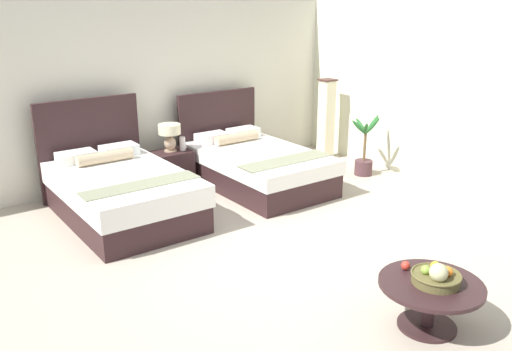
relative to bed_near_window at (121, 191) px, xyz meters
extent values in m
cube|color=#AEA18E|center=(1.05, -2.01, -0.35)|extent=(10.19, 10.15, 0.02)
cube|color=beige|center=(1.05, 1.27, 0.99)|extent=(10.19, 0.12, 2.66)
cube|color=beige|center=(4.34, -1.61, 0.99)|extent=(0.12, 5.75, 2.66)
cube|color=#301C1E|center=(0.00, -0.09, -0.17)|extent=(1.35, 2.09, 0.33)
cube|color=white|center=(0.00, -0.09, 0.13)|extent=(1.39, 2.13, 0.27)
cube|color=#301C1E|center=(0.00, 0.99, 0.35)|extent=(1.42, 0.06, 1.37)
cube|color=white|center=(-0.29, 0.70, 0.33)|extent=(0.48, 0.30, 0.14)
cube|color=white|center=(0.30, 0.69, 0.33)|extent=(0.48, 0.30, 0.14)
cylinder|color=tan|center=(0.00, 0.46, 0.34)|extent=(0.74, 0.15, 0.15)
cube|color=gray|center=(0.00, -0.65, 0.27)|extent=(1.40, 0.33, 0.01)
cube|color=#301C1E|center=(2.09, -0.09, -0.17)|extent=(1.32, 2.15, 0.34)
cube|color=white|center=(2.09, -0.09, 0.10)|extent=(1.36, 2.19, 0.20)
cube|color=#301C1E|center=(2.09, 1.02, 0.29)|extent=(1.40, 0.06, 1.26)
cube|color=white|center=(1.80, 0.73, 0.27)|extent=(0.47, 0.30, 0.14)
cube|color=white|center=(2.38, 0.73, 0.27)|extent=(0.47, 0.30, 0.14)
cylinder|color=tan|center=(2.09, 0.49, 0.28)|extent=(0.72, 0.15, 0.15)
cube|color=gray|center=(2.09, -0.71, 0.21)|extent=(1.38, 0.37, 0.01)
cube|color=#301C1E|center=(1.08, 0.69, -0.08)|extent=(0.56, 0.41, 0.52)
sphere|color=tan|center=(1.08, 0.47, 0.00)|extent=(0.02, 0.02, 0.02)
cylinder|color=tan|center=(1.08, 0.71, 0.19)|extent=(0.18, 0.18, 0.02)
ellipsoid|color=tan|center=(1.08, 0.71, 0.30)|extent=(0.17, 0.17, 0.20)
cylinder|color=#99844C|center=(1.08, 0.71, 0.42)|extent=(0.02, 0.02, 0.04)
cylinder|color=beige|center=(1.08, 0.71, 0.51)|extent=(0.32, 0.32, 0.14)
cylinder|color=silver|center=(1.25, 0.65, 0.28)|extent=(0.09, 0.09, 0.19)
torus|color=silver|center=(1.25, 0.65, 0.38)|extent=(0.08, 0.08, 0.01)
cylinder|color=#301C1E|center=(1.11, -3.84, -0.33)|extent=(0.49, 0.49, 0.02)
cylinder|color=#301C1E|center=(1.11, -3.84, -0.15)|extent=(0.10, 0.10, 0.39)
cylinder|color=#301C1E|center=(1.11, -3.84, 0.06)|extent=(0.86, 0.86, 0.04)
cylinder|color=brown|center=(1.13, -3.86, 0.12)|extent=(0.39, 0.39, 0.08)
torus|color=brown|center=(1.13, -3.86, 0.16)|extent=(0.41, 0.41, 0.02)
sphere|color=gold|center=(1.19, -3.80, 0.19)|extent=(0.08, 0.08, 0.08)
sphere|color=#81A63C|center=(1.07, -3.79, 0.19)|extent=(0.08, 0.08, 0.08)
sphere|color=#BEBD88|center=(1.07, -3.92, 0.23)|extent=(0.15, 0.15, 0.15)
sphere|color=orange|center=(1.19, -3.92, 0.20)|extent=(0.08, 0.08, 0.08)
sphere|color=red|center=(1.12, -3.56, 0.12)|extent=(0.08, 0.08, 0.08)
cube|color=#442824|center=(3.90, 0.44, -0.33)|extent=(0.25, 0.25, 0.03)
cube|color=beige|center=(3.90, 0.44, 0.34)|extent=(0.21, 0.21, 1.31)
cube|color=#442824|center=(3.90, 0.44, 1.01)|extent=(0.25, 0.25, 0.02)
cylinder|color=#4A2F33|center=(3.75, -0.60, -0.23)|extent=(0.28, 0.28, 0.23)
cylinder|color=brown|center=(3.75, -0.60, 0.11)|extent=(0.04, 0.04, 0.43)
ellipsoid|color=#29642D|center=(3.90, -0.58, 0.44)|extent=(0.35, 0.10, 0.29)
ellipsoid|color=#29642D|center=(3.78, -0.48, 0.42)|extent=(0.10, 0.29, 0.25)
ellipsoid|color=#29642D|center=(3.65, -0.55, 0.43)|extent=(0.25, 0.17, 0.27)
ellipsoid|color=#29642D|center=(3.64, -0.70, 0.43)|extent=(0.26, 0.27, 0.29)
ellipsoid|color=#29642D|center=(3.79, -0.69, 0.45)|extent=(0.15, 0.23, 0.31)
camera|label=1|loc=(-2.42, -6.23, 2.34)|focal=38.38mm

